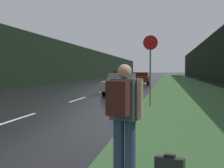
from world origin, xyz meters
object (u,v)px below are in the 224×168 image
at_px(stop_sign, 150,64).
at_px(car_passing_near, 122,83).
at_px(hitchhiker_with_backpack, 123,113).
at_px(car_passing_far, 140,78).
at_px(car_oncoming, 120,77).

distance_m(stop_sign, car_passing_near, 7.34).
height_order(hitchhiker_with_backpack, car_passing_near, hitchhiker_with_backpack).
bearing_deg(car_passing_near, car_passing_far, -90.00).
bearing_deg(car_passing_near, stop_sign, 107.86).
xyz_separation_m(car_passing_near, car_passing_far, (-0.00, 14.47, 0.01)).
distance_m(car_passing_near, car_passing_far, 14.47).
xyz_separation_m(stop_sign, car_passing_far, (-2.22, 21.37, -1.10)).
relative_size(stop_sign, hitchhiker_with_backpack, 1.88).
relative_size(car_passing_near, car_passing_far, 1.19).
distance_m(stop_sign, car_oncoming, 29.36).
height_order(car_passing_far, car_oncoming, car_oncoming).
bearing_deg(car_oncoming, hitchhiker_with_backpack, -81.32).
height_order(hitchhiker_with_backpack, car_oncoming, hitchhiker_with_backpack).
distance_m(hitchhiker_with_backpack, car_oncoming, 38.30).
distance_m(hitchhiker_with_backpack, car_passing_far, 30.53).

